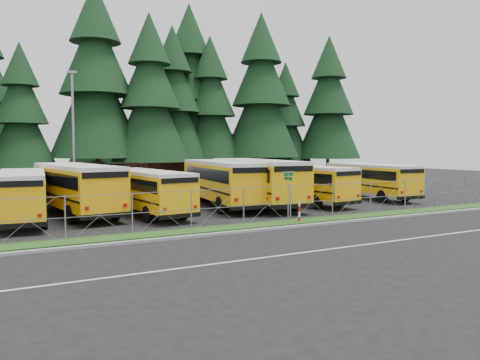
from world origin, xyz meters
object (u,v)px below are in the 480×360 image
object	(u,v)px
bus_2	(145,193)
bus_5	(254,183)
bus_1	(75,190)
bus_6	(299,185)
striped_bollard	(299,212)
street_sign	(288,186)
light_standard	(73,130)
bus_0	(22,197)
bus_east	(368,181)
bus_4	(221,184)

from	to	relation	value
bus_2	bus_5	size ratio (longest dim) A/B	0.84
bus_1	bus_5	distance (m)	11.97
bus_2	bus_5	bearing A→B (deg)	-0.53
bus_2	bus_6	distance (m)	11.67
bus_2	bus_5	distance (m)	8.20
bus_1	bus_5	xyz separation A→B (m)	(11.91, -1.16, 0.08)
bus_2	striped_bollard	xyz separation A→B (m)	(6.64, -6.85, -0.76)
bus_6	bus_1	bearing A→B (deg)	168.39
bus_1	striped_bollard	xyz separation A→B (m)	(10.41, -8.83, -0.94)
street_sign	light_standard	bearing A→B (deg)	114.38
bus_0	bus_1	world-z (taller)	bus_1
bus_east	bus_2	bearing A→B (deg)	-173.62
bus_2	bus_6	xyz separation A→B (m)	(11.67, 0.36, 0.03)
bus_2	light_standard	xyz separation A→B (m)	(-2.38, 11.48, 4.14)
bus_2	bus_east	distance (m)	18.69
street_sign	striped_bollard	size ratio (longest dim) A/B	2.34
bus_6	street_sign	bearing A→B (deg)	-134.29
bus_4	striped_bollard	size ratio (longest dim) A/B	10.09
street_sign	striped_bollard	distance (m)	1.61
bus_2	street_sign	bearing A→B (deg)	-55.34
bus_2	bus_0	bearing A→B (deg)	168.70
bus_6	street_sign	world-z (taller)	street_sign
bus_0	bus_2	distance (m)	6.81
striped_bollard	street_sign	bearing A→B (deg)	178.27
street_sign	light_standard	xyz separation A→B (m)	(-8.30, 18.31, 3.47)
bus_0	bus_5	bearing A→B (deg)	5.54
bus_0	striped_bollard	world-z (taller)	bus_0
bus_1	bus_5	bearing A→B (deg)	-13.52
bus_east	bus_4	bearing A→B (deg)	-179.47
bus_5	bus_east	world-z (taller)	bus_5
bus_1	bus_east	world-z (taller)	bus_1
bus_5	striped_bollard	distance (m)	7.88
light_standard	street_sign	bearing A→B (deg)	-65.62
bus_0	bus_5	size ratio (longest dim) A/B	0.86
bus_2	bus_6	world-z (taller)	bus_6
bus_5	bus_4	bearing A→B (deg)	167.81
bus_1	bus_4	world-z (taller)	bus_4
bus_2	bus_1	bearing A→B (deg)	146.05
bus_east	light_standard	distance (m)	24.00
bus_5	striped_bollard	world-z (taller)	bus_5
bus_1	bus_east	distance (m)	22.48
light_standard	bus_4	bearing A→B (deg)	-50.23
striped_bollard	bus_east	bearing A→B (deg)	32.18
bus_0	bus_2	world-z (taller)	bus_0
bus_4	bus_5	world-z (taller)	bus_5
bus_2	bus_east	world-z (taller)	bus_east
street_sign	striped_bollard	world-z (taller)	street_sign
bus_1	bus_2	size ratio (longest dim) A/B	1.13
bus_6	striped_bollard	bearing A→B (deg)	-130.52
bus_6	street_sign	xyz separation A→B (m)	(-5.75, -7.19, 0.64)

